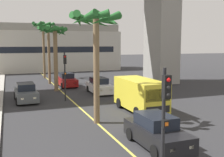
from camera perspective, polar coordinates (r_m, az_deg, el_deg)
lane_stripe_center at (r=24.45m, az=-8.32°, el=-4.49°), size 0.14×56.00×0.01m
pier_building_backdrop at (r=51.39m, az=-15.10°, el=6.05°), size 28.86×8.04×8.23m
car_queue_front at (r=13.76m, az=9.18°, el=-10.81°), size 1.87×4.12×1.56m
car_queue_second at (r=27.55m, az=-2.64°, el=-1.57°), size 1.86×4.11×1.56m
car_queue_third at (r=32.29m, az=-9.32°, el=-0.35°), size 1.90×4.14×1.56m
car_queue_fourth at (r=24.87m, az=-17.32°, el=-2.87°), size 1.95×4.16×1.56m
delivery_van at (r=20.21m, az=5.78°, el=-3.24°), size 2.18×5.26×2.36m
traffic_light_median_near at (r=9.17m, az=10.81°, el=-7.13°), size 0.24×0.37×4.20m
traffic_light_median_far at (r=23.85m, az=-9.68°, el=1.77°), size 0.24×0.37×4.20m
palm_tree_near_median at (r=16.88m, az=-3.34°, el=10.03°), size 3.23×3.27×6.95m
palm_tree_mid_median at (r=34.47m, az=-13.01°, el=8.49°), size 2.59×2.71×7.12m
palm_tree_far_median at (r=29.07m, az=-11.65°, el=7.82°), size 2.69×2.70×6.76m
palm_tree_farthest_median at (r=40.32m, az=-13.97°, el=9.43°), size 3.34×3.36×7.98m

